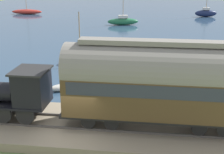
{
  "coord_description": "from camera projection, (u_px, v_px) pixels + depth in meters",
  "views": [
    {
      "loc": [
        -13.58,
        -3.78,
        8.28
      ],
      "look_at": [
        5.1,
        -1.33,
        1.83
      ],
      "focal_mm": 50.0,
      "sensor_mm": 36.0,
      "label": 1
    }
  ],
  "objects": [
    {
      "name": "ground_plane",
      "position": [
        73.0,
        142.0,
        15.88
      ],
      "size": [
        200.0,
        200.0,
        0.0
      ],
      "primitive_type": "plane",
      "color": "#607542"
    },
    {
      "name": "harbor_water",
      "position": [
        132.0,
        18.0,
        57.2
      ],
      "size": [
        80.0,
        80.0,
        0.01
      ],
      "color": "#2D4760",
      "rests_on": "ground"
    },
    {
      "name": "rail_embankment",
      "position": [
        78.0,
        127.0,
        16.94
      ],
      "size": [
        5.09,
        56.0,
        0.58
      ],
      "color": "gray",
      "rests_on": "ground"
    },
    {
      "name": "steam_locomotive",
      "position": [
        14.0,
        91.0,
        16.75
      ],
      "size": [
        2.04,
        5.13,
        3.2
      ],
      "color": "black",
      "rests_on": "rail_embankment"
    },
    {
      "name": "passenger_coach",
      "position": [
        157.0,
        81.0,
        15.52
      ],
      "size": [
        2.47,
        9.65,
        4.56
      ],
      "color": "black",
      "rests_on": "rail_embankment"
    },
    {
      "name": "sailboat_green",
      "position": [
        123.0,
        21.0,
        49.73
      ],
      "size": [
        2.26,
        5.07,
        6.23
      ],
      "rotation": [
        0.0,
        0.0,
        0.22
      ],
      "color": "#236B42",
      "rests_on": "harbor_water"
    },
    {
      "name": "sailboat_navy",
      "position": [
        206.0,
        13.0,
        58.45
      ],
      "size": [
        1.63,
        4.15,
        7.07
      ],
      "rotation": [
        0.0,
        0.0,
        0.12
      ],
      "color": "#192347",
      "rests_on": "harbor_water"
    },
    {
      "name": "sailboat_red",
      "position": [
        27.0,
        12.0,
        62.17
      ],
      "size": [
        1.84,
        6.16,
        7.96
      ],
      "rotation": [
        0.0,
        0.0,
        0.05
      ],
      "color": "#B72D23",
      "rests_on": "harbor_water"
    },
    {
      "name": "sailboat_blue",
      "position": [
        80.0,
        60.0,
        28.51
      ],
      "size": [
        2.19,
        4.01,
        4.88
      ],
      "rotation": [
        0.0,
        0.0,
        -0.14
      ],
      "color": "#335199",
      "rests_on": "harbor_water"
    },
    {
      "name": "rowboat_mid_harbor",
      "position": [
        63.0,
        87.0,
        22.57
      ],
      "size": [
        1.54,
        2.01,
        0.5
      ],
      "rotation": [
        0.0,
        0.0,
        0.49
      ],
      "color": "beige",
      "rests_on": "harbor_water"
    },
    {
      "name": "rowboat_far_out",
      "position": [
        155.0,
        82.0,
        23.7
      ],
      "size": [
        2.16,
        1.94,
        0.54
      ],
      "rotation": [
        0.0,
        0.0,
        -0.9
      ],
      "color": "silver",
      "rests_on": "harbor_water"
    },
    {
      "name": "rowboat_near_shore",
      "position": [
        162.0,
        66.0,
        27.84
      ],
      "size": [
        1.47,
        2.45,
        0.3
      ],
      "rotation": [
        0.0,
        0.0,
        -0.34
      ],
      "color": "beige",
      "rests_on": "harbor_water"
    }
  ]
}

